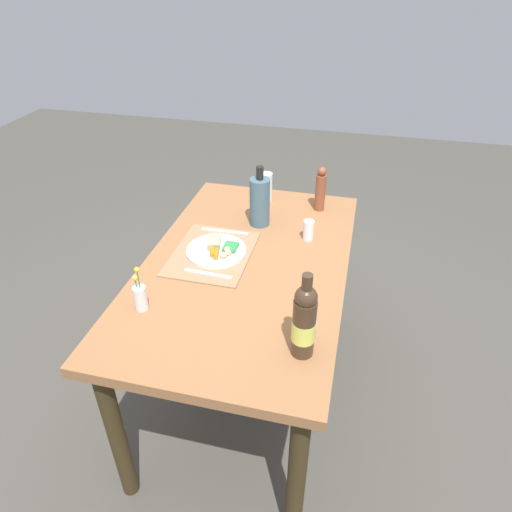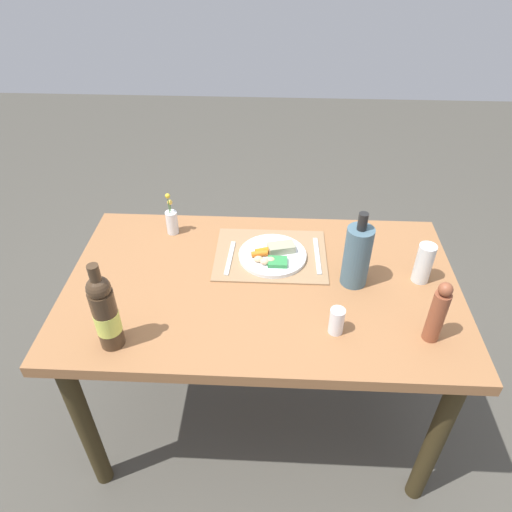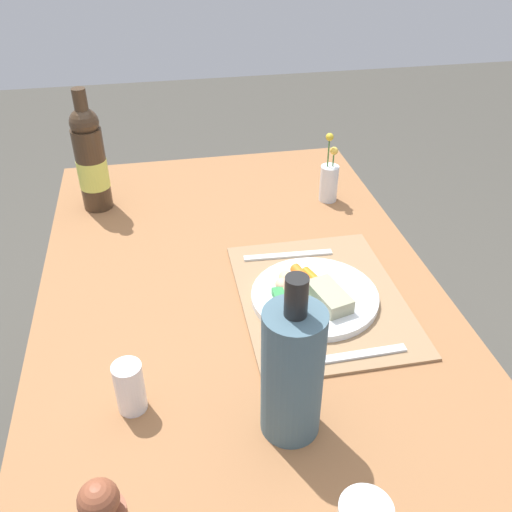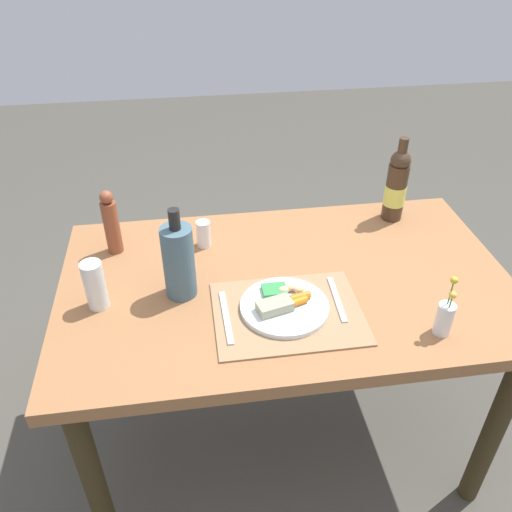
{
  "view_description": "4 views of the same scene",
  "coord_description": "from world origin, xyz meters",
  "px_view_note": "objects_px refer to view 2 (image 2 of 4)",
  "views": [
    {
      "loc": [
        1.49,
        0.41,
        1.85
      ],
      "look_at": [
        -0.01,
        0.04,
        0.8
      ],
      "focal_mm": 32.09,
      "sensor_mm": 36.0,
      "label": 1
    },
    {
      "loc": [
        -0.04,
        1.25,
        1.88
      ],
      "look_at": [
        0.02,
        -0.07,
        0.84
      ],
      "focal_mm": 33.1,
      "sensor_mm": 36.0,
      "label": 2
    },
    {
      "loc": [
        -0.87,
        0.14,
        1.49
      ],
      "look_at": [
        0.04,
        -0.03,
        0.85
      ],
      "focal_mm": 39.39,
      "sensor_mm": 36.0,
      "label": 3
    },
    {
      "loc": [
        -0.27,
        -1.23,
        1.77
      ],
      "look_at": [
        -0.08,
        0.07,
        0.82
      ],
      "focal_mm": 36.76,
      "sensor_mm": 36.0,
      "label": 4
    }
  ],
  "objects_px": {
    "dinner_plate": "(273,255)",
    "fork": "(317,255)",
    "water_tumbler": "(423,265)",
    "dining_table": "(262,302)",
    "pepper_mill": "(438,313)",
    "knife": "(230,258)",
    "wine_bottle": "(105,313)",
    "flower_vase": "(172,221)",
    "cooler_bottle": "(357,256)",
    "salt_shaker": "(337,321)"
  },
  "relations": [
    {
      "from": "wine_bottle",
      "to": "cooler_bottle",
      "type": "xyz_separation_m",
      "value": [
        -0.76,
        -0.32,
        -0.01
      ]
    },
    {
      "from": "knife",
      "to": "salt_shaker",
      "type": "xyz_separation_m",
      "value": [
        -0.36,
        0.34,
        0.04
      ]
    },
    {
      "from": "wine_bottle",
      "to": "salt_shaker",
      "type": "bearing_deg",
      "value": -173.25
    },
    {
      "from": "knife",
      "to": "flower_vase",
      "type": "relative_size",
      "value": 1.08
    },
    {
      "from": "pepper_mill",
      "to": "cooler_bottle",
      "type": "bearing_deg",
      "value": -50.3
    },
    {
      "from": "dining_table",
      "to": "flower_vase",
      "type": "relative_size",
      "value": 7.52
    },
    {
      "from": "knife",
      "to": "water_tumbler",
      "type": "height_order",
      "value": "water_tumbler"
    },
    {
      "from": "dinner_plate",
      "to": "cooler_bottle",
      "type": "height_order",
      "value": "cooler_bottle"
    },
    {
      "from": "dinner_plate",
      "to": "knife",
      "type": "relative_size",
      "value": 1.28
    },
    {
      "from": "dinner_plate",
      "to": "dining_table",
      "type": "bearing_deg",
      "value": 75.47
    },
    {
      "from": "dining_table",
      "to": "dinner_plate",
      "type": "xyz_separation_m",
      "value": [
        -0.03,
        -0.13,
        0.12
      ]
    },
    {
      "from": "wine_bottle",
      "to": "pepper_mill",
      "type": "bearing_deg",
      "value": -175.96
    },
    {
      "from": "dining_table",
      "to": "fork",
      "type": "height_order",
      "value": "fork"
    },
    {
      "from": "knife",
      "to": "flower_vase",
      "type": "xyz_separation_m",
      "value": [
        0.24,
        -0.16,
        0.05
      ]
    },
    {
      "from": "pepper_mill",
      "to": "wine_bottle",
      "type": "distance_m",
      "value": 0.97
    },
    {
      "from": "cooler_bottle",
      "to": "wine_bottle",
      "type": "bearing_deg",
      "value": 22.73
    },
    {
      "from": "dining_table",
      "to": "pepper_mill",
      "type": "height_order",
      "value": "pepper_mill"
    },
    {
      "from": "dining_table",
      "to": "salt_shaker",
      "type": "relative_size",
      "value": 15.04
    },
    {
      "from": "pepper_mill",
      "to": "knife",
      "type": "bearing_deg",
      "value": -28.49
    },
    {
      "from": "dining_table",
      "to": "flower_vase",
      "type": "bearing_deg",
      "value": -37.74
    },
    {
      "from": "pepper_mill",
      "to": "flower_vase",
      "type": "xyz_separation_m",
      "value": [
        0.9,
        -0.52,
        -0.05
      ]
    },
    {
      "from": "wine_bottle",
      "to": "cooler_bottle",
      "type": "height_order",
      "value": "wine_bottle"
    },
    {
      "from": "cooler_bottle",
      "to": "salt_shaker",
      "type": "height_order",
      "value": "cooler_bottle"
    },
    {
      "from": "fork",
      "to": "flower_vase",
      "type": "xyz_separation_m",
      "value": [
        0.57,
        -0.13,
        0.05
      ]
    },
    {
      "from": "dinner_plate",
      "to": "fork",
      "type": "xyz_separation_m",
      "value": [
        -0.17,
        -0.02,
        -0.01
      ]
    },
    {
      "from": "water_tumbler",
      "to": "cooler_bottle",
      "type": "bearing_deg",
      "value": 5.4
    },
    {
      "from": "water_tumbler",
      "to": "dining_table",
      "type": "bearing_deg",
      "value": 4.14
    },
    {
      "from": "pepper_mill",
      "to": "water_tumbler",
      "type": "xyz_separation_m",
      "value": [
        -0.03,
        -0.27,
        -0.04
      ]
    },
    {
      "from": "pepper_mill",
      "to": "water_tumbler",
      "type": "bearing_deg",
      "value": -96.03
    },
    {
      "from": "salt_shaker",
      "to": "flower_vase",
      "type": "bearing_deg",
      "value": -39.88
    },
    {
      "from": "dining_table",
      "to": "salt_shaker",
      "type": "xyz_separation_m",
      "value": [
        -0.24,
        0.22,
        0.14
      ]
    },
    {
      "from": "knife",
      "to": "wine_bottle",
      "type": "xyz_separation_m",
      "value": [
        0.32,
        0.42,
        0.12
      ]
    },
    {
      "from": "dining_table",
      "to": "pepper_mill",
      "type": "xyz_separation_m",
      "value": [
        -0.53,
        0.23,
        0.21
      ]
    },
    {
      "from": "dinner_plate",
      "to": "water_tumbler",
      "type": "distance_m",
      "value": 0.53
    },
    {
      "from": "fork",
      "to": "salt_shaker",
      "type": "relative_size",
      "value": 2.36
    },
    {
      "from": "dinner_plate",
      "to": "knife",
      "type": "distance_m",
      "value": 0.16
    },
    {
      "from": "wine_bottle",
      "to": "flower_vase",
      "type": "height_order",
      "value": "wine_bottle"
    },
    {
      "from": "salt_shaker",
      "to": "water_tumbler",
      "type": "relative_size",
      "value": 0.61
    },
    {
      "from": "flower_vase",
      "to": "cooler_bottle",
      "type": "bearing_deg",
      "value": 158.73
    },
    {
      "from": "wine_bottle",
      "to": "fork",
      "type": "bearing_deg",
      "value": -144.9
    },
    {
      "from": "wine_bottle",
      "to": "flower_vase",
      "type": "relative_size",
      "value": 1.67
    },
    {
      "from": "dining_table",
      "to": "fork",
      "type": "bearing_deg",
      "value": -143.03
    },
    {
      "from": "wine_bottle",
      "to": "flower_vase",
      "type": "xyz_separation_m",
      "value": [
        -0.07,
        -0.59,
        -0.07
      ]
    },
    {
      "from": "pepper_mill",
      "to": "fork",
      "type": "bearing_deg",
      "value": -49.64
    },
    {
      "from": "pepper_mill",
      "to": "dinner_plate",
      "type": "bearing_deg",
      "value": -36.71
    },
    {
      "from": "dining_table",
      "to": "knife",
      "type": "height_order",
      "value": "knife"
    },
    {
      "from": "dining_table",
      "to": "fork",
      "type": "xyz_separation_m",
      "value": [
        -0.2,
        -0.15,
        0.11
      ]
    },
    {
      "from": "dinner_plate",
      "to": "flower_vase",
      "type": "xyz_separation_m",
      "value": [
        0.4,
        -0.15,
        0.04
      ]
    },
    {
      "from": "wine_bottle",
      "to": "salt_shaker",
      "type": "relative_size",
      "value": 3.33
    },
    {
      "from": "salt_shaker",
      "to": "cooler_bottle",
      "type": "bearing_deg",
      "value": -108.85
    }
  ]
}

